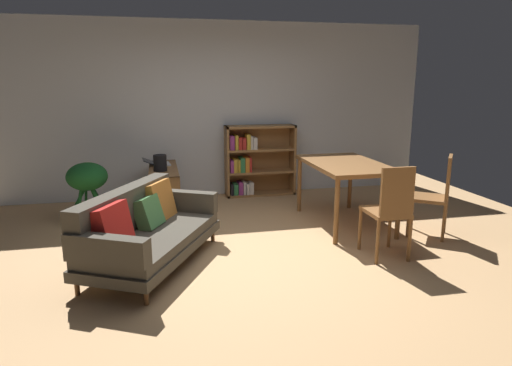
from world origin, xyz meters
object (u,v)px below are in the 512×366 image
Objects in this scene: potted_floor_plant at (88,184)px; dining_chair_far at (437,192)px; open_laptop at (158,163)px; dining_table at (345,169)px; bookshelf at (254,161)px; dining_chair_near at (390,208)px; media_console at (164,191)px; fabric_couch at (145,228)px; desk_speaker at (160,163)px.

potted_floor_plant is 4.31m from dining_chair_far.
open_laptop is 0.51× the size of potted_floor_plant.
bookshelf is (-0.79, 1.74, -0.18)m from dining_table.
potted_floor_plant is 0.82× the size of dining_chair_far.
dining_chair_far is at bearing -32.30° from open_laptop.
dining_chair_near is at bearing -47.70° from open_laptop.
media_console is 2.51m from dining_table.
bookshelf is (1.67, 2.51, 0.18)m from fabric_couch.
fabric_couch is at bearing -97.07° from media_console.
desk_speaker is at bearing -149.27° from bookshelf.
desk_speaker reaches higher than potted_floor_plant.
potted_floor_plant reaches higher than open_laptop.
dining_chair_near reaches higher than media_console.
media_console is at bearing 150.94° from dining_chair_far.
desk_speaker is 0.19× the size of bookshelf.
dining_table is at bearing -25.34° from media_console.
open_laptop is 1.88× the size of desk_speaker.
dining_table is (2.28, -0.86, -0.01)m from desk_speaker.
bookshelf reaches higher than potted_floor_plant.
media_console is 0.48m from desk_speaker.
fabric_couch is 1.30× the size of dining_table.
media_console is 1.62m from bookshelf.
potted_floor_plant is 0.71× the size of bookshelf.
open_laptop reaches higher than media_console.
fabric_couch is 2.36× the size of potted_floor_plant.
potted_floor_plant is (-0.74, 1.56, 0.14)m from fabric_couch.
desk_speaker is 1.73m from bookshelf.
dining_table is at bearing 17.27° from fabric_couch.
bookshelf reaches higher than fabric_couch.
open_laptop is 3.75m from dining_chair_far.
bookshelf is (-0.77, 2.92, 0.01)m from dining_chair_near.
dining_chair_near is (2.22, -2.23, 0.24)m from media_console.
fabric_couch is at bearing 170.57° from dining_chair_near.
potted_floor_plant is 0.80× the size of dining_chair_near.
dining_chair_near reaches higher than dining_chair_far.
fabric_couch is 1.90× the size of dining_chair_near.
media_console is at bearing -154.65° from bookshelf.
dining_chair_near is (2.29, -2.51, -0.10)m from open_laptop.
open_laptop is (-0.07, 0.28, 0.35)m from media_console.
potted_floor_plant reaches higher than media_console.
dining_chair_far reaches higher than media_console.
dining_table is at bearing 142.45° from dining_chair_far.
fabric_couch is 2.13m from open_laptop.
dining_chair_far is at bearing -55.48° from bookshelf.
dining_chair_far reaches higher than desk_speaker.
dining_chair_far is (4.06, -1.45, 0.02)m from potted_floor_plant.
dining_table reaches higher than open_laptop.
dining_chair_far is 2.92m from bookshelf.
dining_table is 1.29× the size of bookshelf.
potted_floor_plant is at bearing 148.34° from dining_chair_near.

